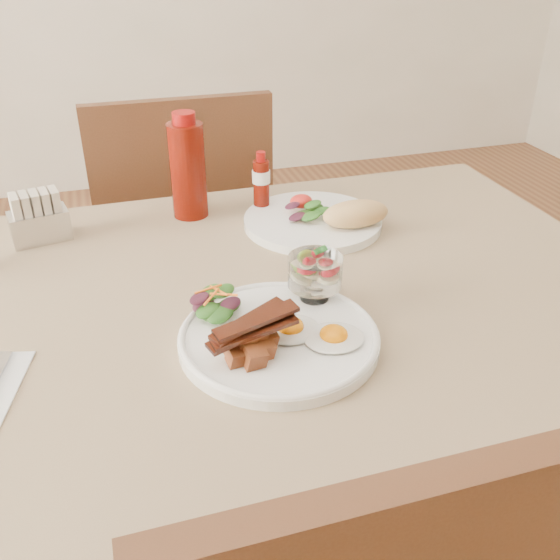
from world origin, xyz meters
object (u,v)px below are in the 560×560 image
(main_plate, at_px, (279,339))
(hot_sauce_bottle, at_px, (261,184))
(table, at_px, (243,343))
(sugar_caddy, at_px, (39,220))
(ketchup_bottle, at_px, (188,169))
(chair_far, at_px, (183,243))
(second_plate, at_px, (323,218))
(fruit_cup, at_px, (315,272))

(main_plate, bearing_deg, hot_sauce_bottle, 77.52)
(table, height_order, sugar_caddy, sugar_caddy)
(main_plate, height_order, hot_sauce_bottle, hot_sauce_bottle)
(ketchup_bottle, xyz_separation_m, sugar_caddy, (-0.28, -0.03, -0.06))
(chair_far, distance_m, second_plate, 0.56)
(main_plate, distance_m, ketchup_bottle, 0.48)
(chair_far, bearing_deg, table, -90.00)
(table, xyz_separation_m, main_plate, (0.02, -0.13, 0.10))
(main_plate, height_order, ketchup_bottle, ketchup_bottle)
(second_plate, bearing_deg, hot_sauce_bottle, 132.24)
(main_plate, relative_size, sugar_caddy, 2.52)
(chair_far, distance_m, main_plate, 0.83)
(fruit_cup, bearing_deg, hot_sauce_bottle, 87.09)
(main_plate, xyz_separation_m, ketchup_bottle, (-0.04, 0.47, 0.09))
(hot_sauce_bottle, bearing_deg, ketchup_bottle, 168.50)
(ketchup_bottle, height_order, hot_sauce_bottle, ketchup_bottle)
(sugar_caddy, bearing_deg, fruit_cup, -53.08)
(fruit_cup, bearing_deg, chair_far, 97.95)
(chair_far, xyz_separation_m, hot_sauce_bottle, (0.12, -0.36, 0.29))
(table, distance_m, fruit_cup, 0.19)
(table, xyz_separation_m, fruit_cup, (0.10, -0.06, 0.15))
(hot_sauce_bottle, bearing_deg, table, -111.24)
(fruit_cup, relative_size, second_plate, 0.31)
(chair_far, bearing_deg, main_plate, -88.43)
(table, distance_m, hot_sauce_bottle, 0.36)
(chair_far, bearing_deg, hot_sauce_bottle, -71.47)
(main_plate, relative_size, ketchup_bottle, 1.36)
(ketchup_bottle, relative_size, sugar_caddy, 1.85)
(chair_far, bearing_deg, fruit_cup, -82.05)
(second_plate, bearing_deg, main_plate, -119.34)
(main_plate, xyz_separation_m, second_plate, (0.19, 0.34, 0.01))
(chair_far, relative_size, fruit_cup, 11.27)
(table, relative_size, sugar_caddy, 11.96)
(chair_far, relative_size, hot_sauce_bottle, 7.41)
(table, height_order, fruit_cup, fruit_cup)
(main_plate, bearing_deg, sugar_caddy, 126.47)
(main_plate, relative_size, hot_sauce_bottle, 2.23)
(table, xyz_separation_m, ketchup_bottle, (-0.02, 0.34, 0.19))
(chair_far, xyz_separation_m, fruit_cup, (0.10, -0.72, 0.29))
(hot_sauce_bottle, relative_size, sugar_caddy, 1.13)
(ketchup_bottle, bearing_deg, main_plate, -84.99)
(ketchup_bottle, bearing_deg, second_plate, -29.39)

